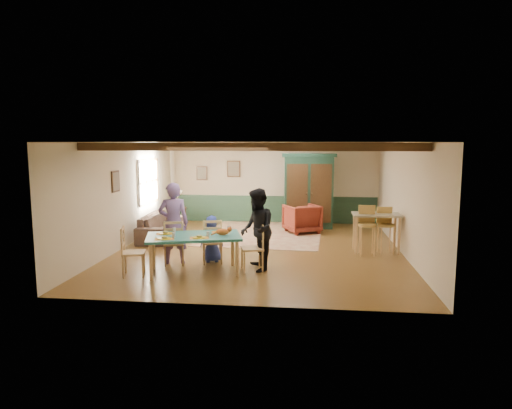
# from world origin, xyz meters

# --- Properties ---
(floor) EXTENTS (8.00, 8.00, 0.00)m
(floor) POSITION_xyz_m (0.00, 0.00, 0.00)
(floor) COLOR brown
(floor) RESTS_ON ground
(wall_back) EXTENTS (7.00, 0.02, 2.70)m
(wall_back) POSITION_xyz_m (0.00, 4.00, 1.35)
(wall_back) COLOR beige
(wall_back) RESTS_ON floor
(wall_left) EXTENTS (0.02, 8.00, 2.70)m
(wall_left) POSITION_xyz_m (-3.50, 0.00, 1.35)
(wall_left) COLOR beige
(wall_left) RESTS_ON floor
(wall_right) EXTENTS (0.02, 8.00, 2.70)m
(wall_right) POSITION_xyz_m (3.50, 0.00, 1.35)
(wall_right) COLOR beige
(wall_right) RESTS_ON floor
(ceiling) EXTENTS (7.00, 8.00, 0.02)m
(ceiling) POSITION_xyz_m (0.00, 0.00, 2.70)
(ceiling) COLOR white
(ceiling) RESTS_ON wall_back
(wainscot_back) EXTENTS (6.95, 0.03, 0.90)m
(wainscot_back) POSITION_xyz_m (0.00, 3.98, 0.45)
(wainscot_back) COLOR #1D3625
(wainscot_back) RESTS_ON floor
(ceiling_beam_front) EXTENTS (6.95, 0.16, 0.16)m
(ceiling_beam_front) POSITION_xyz_m (0.00, -2.30, 2.61)
(ceiling_beam_front) COLOR black
(ceiling_beam_front) RESTS_ON ceiling
(ceiling_beam_mid) EXTENTS (6.95, 0.16, 0.16)m
(ceiling_beam_mid) POSITION_xyz_m (0.00, 0.40, 2.61)
(ceiling_beam_mid) COLOR black
(ceiling_beam_mid) RESTS_ON ceiling
(ceiling_beam_back) EXTENTS (6.95, 0.16, 0.16)m
(ceiling_beam_back) POSITION_xyz_m (0.00, 3.00, 2.61)
(ceiling_beam_back) COLOR black
(ceiling_beam_back) RESTS_ON ceiling
(window_left) EXTENTS (0.06, 1.60, 1.30)m
(window_left) POSITION_xyz_m (-3.47, 1.70, 1.55)
(window_left) COLOR white
(window_left) RESTS_ON wall_left
(picture_left_wall) EXTENTS (0.04, 0.42, 0.52)m
(picture_left_wall) POSITION_xyz_m (-3.47, -0.60, 1.75)
(picture_left_wall) COLOR gray
(picture_left_wall) RESTS_ON wall_left
(picture_back_a) EXTENTS (0.45, 0.04, 0.55)m
(picture_back_a) POSITION_xyz_m (-1.30, 3.97, 1.80)
(picture_back_a) COLOR gray
(picture_back_a) RESTS_ON wall_back
(picture_back_b) EXTENTS (0.38, 0.04, 0.48)m
(picture_back_b) POSITION_xyz_m (-2.40, 3.97, 1.65)
(picture_back_b) COLOR gray
(picture_back_b) RESTS_ON wall_back
(dining_table) EXTENTS (2.12, 1.53, 0.79)m
(dining_table) POSITION_xyz_m (-1.13, -2.21, 0.40)
(dining_table) COLOR #216A63
(dining_table) RESTS_ON floor
(dining_chair_far_left) EXTENTS (0.55, 0.57, 1.00)m
(dining_chair_far_left) POSITION_xyz_m (-1.75, -1.59, 0.50)
(dining_chair_far_left) COLOR tan
(dining_chair_far_left) RESTS_ON floor
(dining_chair_far_right) EXTENTS (0.55, 0.57, 1.00)m
(dining_chair_far_right) POSITION_xyz_m (-0.93, -1.37, 0.50)
(dining_chair_far_right) COLOR tan
(dining_chair_far_right) RESTS_ON floor
(dining_chair_end_left) EXTENTS (0.57, 0.55, 1.00)m
(dining_chair_end_left) POSITION_xyz_m (-2.31, -2.54, 0.50)
(dining_chair_end_left) COLOR tan
(dining_chair_end_left) RESTS_ON floor
(dining_chair_end_right) EXTENTS (0.57, 0.55, 1.00)m
(dining_chair_end_right) POSITION_xyz_m (0.04, -1.89, 0.50)
(dining_chair_end_right) COLOR tan
(dining_chair_end_right) RESTS_ON floor
(person_man) EXTENTS (0.76, 0.60, 1.82)m
(person_man) POSITION_xyz_m (-1.77, -1.51, 0.91)
(person_man) COLOR #7D5EA1
(person_man) RESTS_ON floor
(person_woman) EXTENTS (0.86, 0.99, 1.75)m
(person_woman) POSITION_xyz_m (0.14, -1.86, 0.87)
(person_woman) COLOR black
(person_woman) RESTS_ON floor
(person_child) EXTENTS (0.59, 0.46, 1.06)m
(person_child) POSITION_xyz_m (-0.95, -1.28, 0.53)
(person_child) COLOR #2A3DAA
(person_child) RESTS_ON floor
(cat) EXTENTS (0.41, 0.24, 0.19)m
(cat) POSITION_xyz_m (-0.55, -2.16, 0.89)
(cat) COLOR orange
(cat) RESTS_ON dining_table
(place_setting_near_left) EXTENTS (0.49, 0.42, 0.11)m
(place_setting_near_left) POSITION_xyz_m (-1.62, -2.62, 0.85)
(place_setting_near_left) COLOR gold
(place_setting_near_left) RESTS_ON dining_table
(place_setting_near_center) EXTENTS (0.49, 0.42, 0.11)m
(place_setting_near_center) POSITION_xyz_m (-0.96, -2.44, 0.85)
(place_setting_near_center) COLOR gold
(place_setting_near_center) RESTS_ON dining_table
(place_setting_far_left) EXTENTS (0.49, 0.42, 0.11)m
(place_setting_far_left) POSITION_xyz_m (-1.77, -2.11, 0.85)
(place_setting_far_left) COLOR gold
(place_setting_far_left) RESTS_ON dining_table
(place_setting_far_right) EXTENTS (0.49, 0.42, 0.11)m
(place_setting_far_right) POSITION_xyz_m (-0.64, -1.80, 0.85)
(place_setting_far_right) COLOR gold
(place_setting_far_right) RESTS_ON dining_table
(area_rug) EXTENTS (3.59, 4.18, 0.01)m
(area_rug) POSITION_xyz_m (-0.09, 2.00, 0.01)
(area_rug) COLOR #C9BB91
(area_rug) RESTS_ON floor
(armoire) EXTENTS (1.71, 0.79, 2.35)m
(armoire) POSITION_xyz_m (1.21, 3.14, 1.17)
(armoire) COLOR #122F22
(armoire) RESTS_ON floor
(armchair) EXTENTS (1.25, 1.26, 0.86)m
(armchair) POSITION_xyz_m (1.03, 2.30, 0.43)
(armchair) COLOR #4F150F
(armchair) RESTS_ON floor
(sofa) EXTENTS (1.03, 2.37, 0.68)m
(sofa) POSITION_xyz_m (-2.89, 1.11, 0.34)
(sofa) COLOR #423129
(sofa) RESTS_ON floor
(end_table) EXTENTS (0.54, 0.54, 0.61)m
(end_table) POSITION_xyz_m (-2.94, 2.86, 0.30)
(end_table) COLOR black
(end_table) RESTS_ON floor
(table_lamp) EXTENTS (0.33, 0.33, 0.55)m
(table_lamp) POSITION_xyz_m (-2.94, 2.86, 0.88)
(table_lamp) COLOR beige
(table_lamp) RESTS_ON end_table
(counter_table) EXTENTS (1.17, 0.69, 0.96)m
(counter_table) POSITION_xyz_m (2.87, 0.07, 0.48)
(counter_table) COLOR #C3B797
(counter_table) RESTS_ON floor
(bar_stool_left) EXTENTS (0.42, 0.46, 1.18)m
(bar_stool_left) POSITION_xyz_m (2.62, -0.23, 0.59)
(bar_stool_left) COLOR tan
(bar_stool_left) RESTS_ON floor
(bar_stool_right) EXTENTS (0.45, 0.48, 1.12)m
(bar_stool_right) POSITION_xyz_m (3.10, -0.01, 0.56)
(bar_stool_right) COLOR tan
(bar_stool_right) RESTS_ON floor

